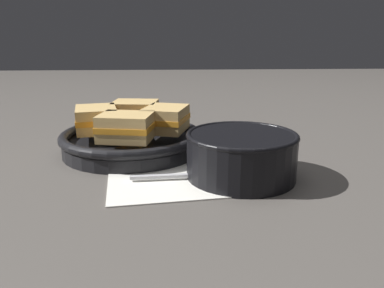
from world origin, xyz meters
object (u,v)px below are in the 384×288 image
at_px(sandwich_far_left, 126,127).
at_px(sandwich_near_right, 96,119).
at_px(spoon, 197,175).
at_px(skillet, 132,141).
at_px(sandwich_far_right, 166,119).
at_px(sandwich_near_left, 135,112).
at_px(soup_bowl, 241,152).

bearing_deg(sandwich_far_left, sandwich_near_right, 133.06).
relative_size(spoon, sandwich_near_right, 1.41).
bearing_deg(skillet, sandwich_far_right, -3.74).
bearing_deg(sandwich_far_right, sandwich_near_left, 133.06).
bearing_deg(sandwich_far_right, soup_bowl, -50.89).
relative_size(soup_bowl, sandwich_far_right, 1.60).
xyz_separation_m(sandwich_near_left, sandwich_far_left, (-0.00, -0.13, 0.00)).
xyz_separation_m(sandwich_far_left, sandwich_far_right, (0.07, 0.06, 0.00)).
distance_m(spoon, skillet, 0.20).
height_order(skillet, sandwich_near_right, sandwich_near_right).
bearing_deg(sandwich_far_left, soup_bowl, -24.03).
bearing_deg(sandwich_far_right, sandwich_near_right, 178.06).
bearing_deg(soup_bowl, spoon, -173.91).
height_order(spoon, sandwich_far_left, sandwich_far_left).
bearing_deg(sandwich_near_left, skillet, -92.36).
relative_size(sandwich_near_right, sandwich_far_right, 0.96).
bearing_deg(sandwich_near_right, spoon, -41.39).
distance_m(spoon, sandwich_near_right, 0.25).
bearing_deg(sandwich_far_right, skillet, 176.26).
bearing_deg(soup_bowl, sandwich_near_right, 148.88).
relative_size(sandwich_far_left, sandwich_far_right, 0.95).
height_order(spoon, sandwich_far_right, sandwich_far_right).
height_order(skillet, sandwich_near_left, sandwich_near_left).
relative_size(soup_bowl, sandwich_far_left, 1.69).
distance_m(soup_bowl, skillet, 0.24).
distance_m(sandwich_near_left, sandwich_near_right, 0.09).
bearing_deg(sandwich_near_left, spoon, -63.18).
distance_m(soup_bowl, sandwich_far_left, 0.21).
bearing_deg(spoon, sandwich_far_right, 104.29).
relative_size(soup_bowl, skillet, 0.45).
bearing_deg(soup_bowl, sandwich_far_left, 155.97).
xyz_separation_m(skillet, sandwich_near_left, (0.00, 0.06, 0.04)).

